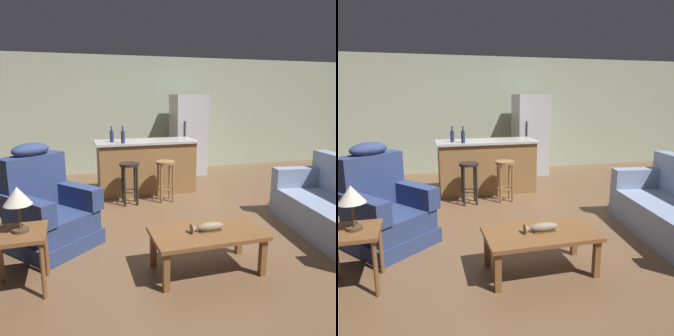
{
  "view_description": "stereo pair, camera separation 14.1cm",
  "coord_description": "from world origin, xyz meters",
  "views": [
    {
      "loc": [
        -1.27,
        -4.35,
        1.72
      ],
      "look_at": [
        -0.01,
        -0.1,
        0.75
      ],
      "focal_mm": 35.0,
      "sensor_mm": 36.0,
      "label": 1
    },
    {
      "loc": [
        -1.13,
        -4.39,
        1.72
      ],
      "look_at": [
        -0.01,
        -0.1,
        0.75
      ],
      "focal_mm": 35.0,
      "sensor_mm": 36.0,
      "label": 2
    }
  ],
  "objects": [
    {
      "name": "refrigerator",
      "position": [
        1.24,
        2.55,
        0.88
      ],
      "size": [
        0.7,
        0.69,
        1.76
      ],
      "color": "#B7B7BC",
      "rests_on": "ground_plane"
    },
    {
      "name": "bottle_tall_green",
      "position": [
        -0.61,
        1.29,
        1.05
      ],
      "size": [
        0.07,
        0.07,
        0.27
      ],
      "color": "#23284C",
      "rests_on": "kitchen_island"
    },
    {
      "name": "bottle_short_amber",
      "position": [
        -0.45,
        1.1,
        1.06
      ],
      "size": [
        0.06,
        0.06,
        0.29
      ],
      "color": "#23284C",
      "rests_on": "kitchen_island"
    },
    {
      "name": "back_wall",
      "position": [
        0.0,
        3.12,
        1.3
      ],
      "size": [
        12.0,
        0.05,
        2.6
      ],
      "color": "#9EA88E",
      "rests_on": "ground_plane"
    },
    {
      "name": "ground_plane",
      "position": [
        0.0,
        0.0,
        0.0
      ],
      "size": [
        12.0,
        12.0,
        0.0
      ],
      "color": "brown"
    },
    {
      "name": "table_lamp",
      "position": [
        -1.75,
        -1.41,
        0.87
      ],
      "size": [
        0.24,
        0.24,
        0.41
      ],
      "color": "#4C3823",
      "rests_on": "end_table"
    },
    {
      "name": "fish_figurine",
      "position": [
        -0.04,
        -1.56,
        0.46
      ],
      "size": [
        0.34,
        0.1,
        0.1
      ],
      "color": "#4C3823",
      "rests_on": "coffee_table"
    },
    {
      "name": "end_table",
      "position": [
        -1.77,
        -1.41,
        0.46
      ],
      "size": [
        0.48,
        0.48,
        0.56
      ],
      "color": "brown",
      "rests_on": "ground_plane"
    },
    {
      "name": "coffee_table",
      "position": [
        -0.04,
        -1.57,
        0.36
      ],
      "size": [
        1.1,
        0.6,
        0.42
      ],
      "color": "brown",
      "rests_on": "ground_plane"
    },
    {
      "name": "recliner_near_lamp",
      "position": [
        -1.59,
        -0.5,
        0.42
      ],
      "size": [
        1.18,
        1.18,
        1.2
      ],
      "rotation": [
        0.0,
        0.0,
        -0.87
      ],
      "color": "navy",
      "rests_on": "ground_plane"
    },
    {
      "name": "kitchen_island",
      "position": [
        0.0,
        1.35,
        0.48
      ],
      "size": [
        1.8,
        0.7,
        0.95
      ],
      "color": "olive",
      "rests_on": "ground_plane"
    },
    {
      "name": "bar_stool_left",
      "position": [
        -0.42,
        0.72,
        0.47
      ],
      "size": [
        0.32,
        0.32,
        0.68
      ],
      "color": "black",
      "rests_on": "ground_plane"
    },
    {
      "name": "bar_stool_right",
      "position": [
        0.18,
        0.72,
        0.47
      ],
      "size": [
        0.32,
        0.32,
        0.68
      ],
      "color": "olive",
      "rests_on": "ground_plane"
    }
  ]
}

